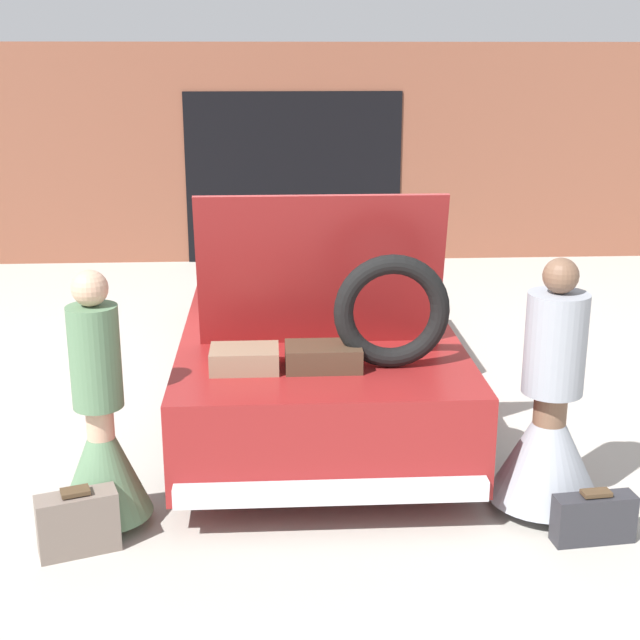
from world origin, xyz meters
TOP-DOWN VIEW (x-y plane):
  - ground_plane at (0.00, 0.00)m, footprint 40.00×40.00m
  - garage_wall_back at (0.00, 4.67)m, footprint 12.00×0.14m
  - car at (0.00, 0.00)m, footprint 1.92×5.03m
  - person_left at (-1.31, -2.29)m, footprint 0.54×0.54m
  - person_right at (1.31, -2.25)m, footprint 0.68×0.68m
  - suitcase_beside_left_person at (-1.41, -2.59)m, footprint 0.47×0.30m
  - suitcase_beside_right_person at (1.48, -2.64)m, footprint 0.48×0.19m

SIDE VIEW (x-z plane):
  - ground_plane at x=0.00m, z-range 0.00..0.00m
  - suitcase_beside_right_person at x=1.48m, z-range -0.01..0.30m
  - suitcase_beside_left_person at x=-1.41m, z-range -0.01..0.37m
  - person_right at x=1.31m, z-range -0.23..1.33m
  - person_left at x=-1.31m, z-range -0.22..1.32m
  - car at x=0.00m, z-range -0.34..1.48m
  - garage_wall_back at x=0.00m, z-range -0.01..2.79m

